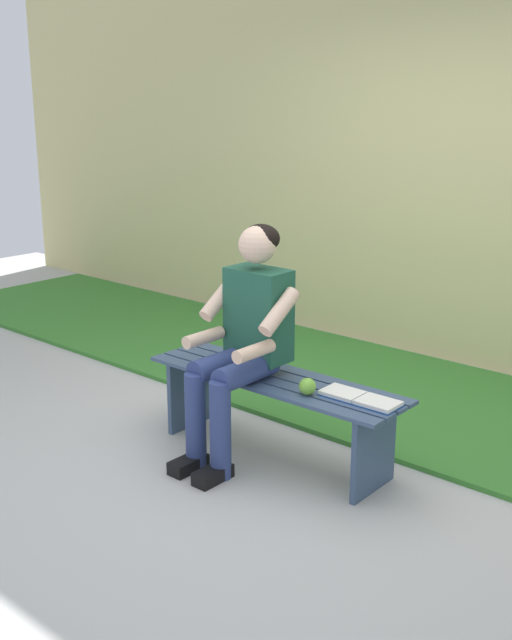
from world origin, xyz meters
name	(u,v)px	position (x,y,z in m)	size (l,w,h in m)	color
ground_plane	(9,463)	(1.05, 1.00, -0.02)	(10.00, 7.00, 0.04)	#B2B2AD
grass_strip	(388,393)	(0.00, -1.18, 0.01)	(9.00, 1.65, 0.03)	#387A2D
brick_wall	(414,149)	(0.50, -2.21, 1.53)	(9.50, 0.24, 3.06)	#D1C684
bench_near	(274,397)	(0.00, 0.00, 0.34)	(1.51, 0.43, 0.46)	#384C6B
person_seated	(244,334)	(0.13, 0.10, 0.69)	(0.50, 0.69, 1.26)	#1E513D
apple	(307,386)	(-0.29, 0.09, 0.50)	(0.09, 0.09, 0.09)	#72B738
book_open	(360,398)	(-0.53, -0.02, 0.47)	(0.41, 0.16, 0.02)	white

